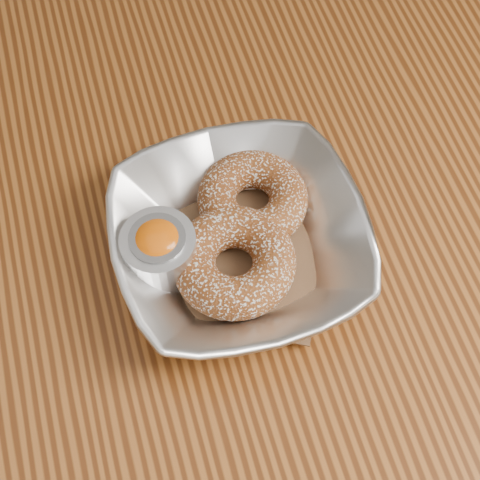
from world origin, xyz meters
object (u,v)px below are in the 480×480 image
object	(u,v)px
serving_bowl	(240,242)
ramekin	(160,251)
table	(284,223)
donut_front	(234,262)
donut_back	(253,199)

from	to	relation	value
serving_bowl	ramekin	xyz separation A→B (m)	(-0.07, 0.01, 0.01)
table	donut_front	distance (m)	0.18
table	serving_bowl	size ratio (longest dim) A/B	5.65
serving_bowl	donut_back	distance (m)	0.04
donut_front	ramekin	world-z (taller)	ramekin
ramekin	table	bearing A→B (deg)	27.45
serving_bowl	donut_front	size ratio (longest dim) A/B	2.07
serving_bowl	donut_back	xyz separation A→B (m)	(0.02, 0.04, 0.00)
donut_back	ramekin	size ratio (longest dim) A/B	1.56
table	donut_front	size ratio (longest dim) A/B	11.69
serving_bowl	donut_back	world-z (taller)	serving_bowl
donut_back	donut_front	xyz separation A→B (m)	(-0.03, -0.06, 0.00)
table	ramekin	size ratio (longest dim) A/B	19.49
ramekin	donut_front	bearing A→B (deg)	-22.11
serving_bowl	donut_back	bearing A→B (deg)	59.46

